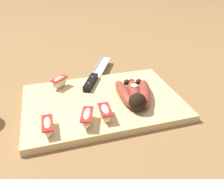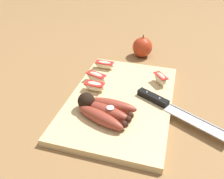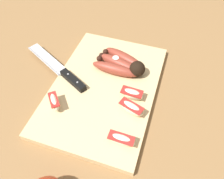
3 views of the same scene
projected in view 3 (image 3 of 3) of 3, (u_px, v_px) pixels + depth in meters
ground_plane at (105, 89)px, 0.69m from camera, size 6.00×6.00×0.00m
cutting_board at (105, 88)px, 0.68m from camera, size 0.44×0.30×0.02m
banana_bunch at (122, 64)px, 0.70m from camera, size 0.12×0.17×0.05m
chefs_knife at (63, 72)px, 0.70m from camera, size 0.16×0.26×0.02m
apple_wedge_near at (121, 139)px, 0.54m from camera, size 0.03×0.07×0.03m
apple_wedge_middle at (132, 94)px, 0.63m from camera, size 0.03×0.07×0.03m
apple_wedge_far at (131, 108)px, 0.60m from camera, size 0.05×0.08×0.03m
apple_wedge_extra at (54, 102)px, 0.61m from camera, size 0.06×0.05×0.04m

